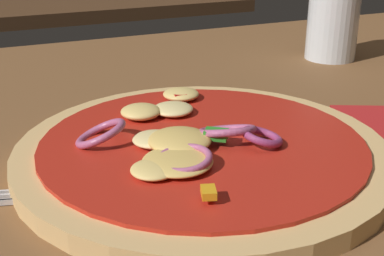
# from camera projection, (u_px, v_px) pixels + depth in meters

# --- Properties ---
(dining_table) EXTENTS (1.26, 0.90, 0.03)m
(dining_table) POSITION_uv_depth(u_px,v_px,m) (180.00, 184.00, 0.40)
(dining_table) COLOR brown
(dining_table) RESTS_ON ground
(pizza) EXTENTS (0.29, 0.29, 0.04)m
(pizza) POSITION_uv_depth(u_px,v_px,m) (200.00, 149.00, 0.40)
(pizza) COLOR tan
(pizza) RESTS_ON dining_table
(beer_glass) EXTENTS (0.07, 0.07, 0.11)m
(beer_glass) POSITION_uv_depth(u_px,v_px,m) (333.00, 21.00, 0.67)
(beer_glass) COLOR silver
(beer_glass) RESTS_ON dining_table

